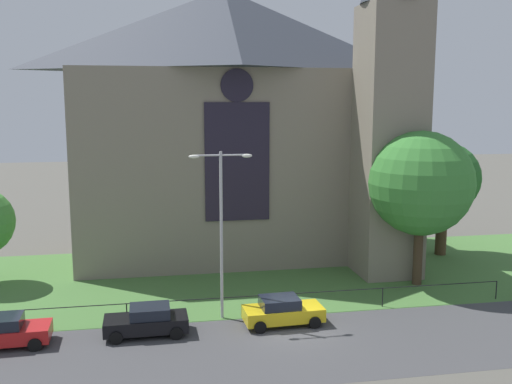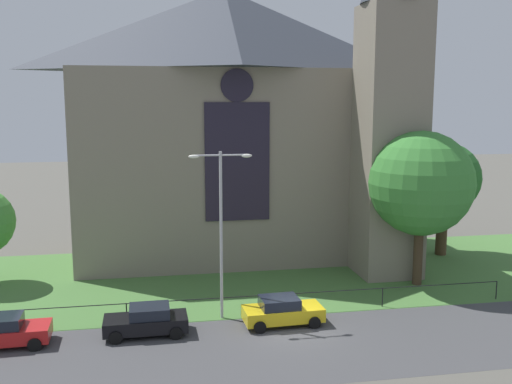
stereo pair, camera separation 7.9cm
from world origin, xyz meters
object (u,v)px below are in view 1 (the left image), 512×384
at_px(tree_right_far, 444,179).
at_px(parked_car_black, 147,321).
at_px(parked_car_red, 4,332).
at_px(church_building, 237,121).
at_px(streetlamp_near, 221,215).
at_px(parked_car_yellow, 282,311).
at_px(tree_right_near, 421,183).

distance_m(tree_right_far, parked_car_black, 25.85).
relative_size(parked_car_red, parked_car_black, 1.01).
height_order(church_building, tree_right_far, church_building).
height_order(parked_car_red, parked_car_black, same).
bearing_deg(streetlamp_near, tree_right_far, 29.26).
height_order(church_building, parked_car_black, church_building).
distance_m(parked_car_red, parked_car_yellow, 13.89).
distance_m(church_building, tree_right_near, 14.87).
bearing_deg(streetlamp_near, parked_car_black, -157.90).
relative_size(tree_right_far, parked_car_yellow, 2.04).
xyz_separation_m(tree_right_far, parked_car_yellow, (-15.29, -11.79, -5.16)).
distance_m(tree_right_near, parked_car_red, 25.34).
bearing_deg(parked_car_yellow, tree_right_near, 24.55).
relative_size(streetlamp_near, parked_car_red, 2.16).
relative_size(church_building, parked_car_red, 6.12).
height_order(streetlamp_near, parked_car_red, streetlamp_near).
bearing_deg(tree_right_far, church_building, 167.33).
distance_m(tree_right_far, parked_car_red, 31.99).
height_order(tree_right_far, parked_car_black, tree_right_far).
distance_m(parked_car_red, parked_car_black, 6.81).
bearing_deg(church_building, parked_car_red, -131.44).
bearing_deg(parked_car_black, tree_right_far, -152.64).
bearing_deg(parked_car_yellow, parked_car_red, 178.84).
distance_m(tree_right_near, parked_car_yellow, 12.82).
bearing_deg(church_building, streetlamp_near, -101.90).
relative_size(tree_right_near, parked_car_red, 2.34).
xyz_separation_m(church_building, streetlamp_near, (-2.89, -13.73, -4.53)).
xyz_separation_m(tree_right_near, parked_car_red, (-24.04, -5.48, -5.87)).
height_order(church_building, streetlamp_near, church_building).
xyz_separation_m(church_building, parked_car_black, (-6.94, -15.37, -9.53)).
distance_m(church_building, streetlamp_near, 14.75).
distance_m(tree_right_far, parked_car_yellow, 19.98).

